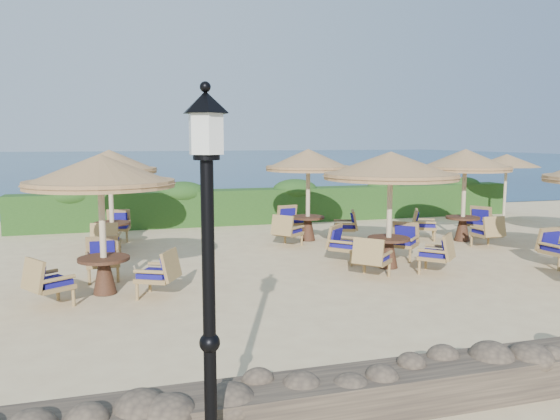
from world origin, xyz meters
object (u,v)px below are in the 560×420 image
at_px(extra_parasol, 507,161).
at_px(cafe_set_0, 101,194).
at_px(cafe_set_1, 390,186).
at_px(cafe_set_3, 110,176).
at_px(lamp_post, 209,303).
at_px(cafe_set_5, 465,177).
at_px(cafe_set_4, 308,178).

height_order(extra_parasol, cafe_set_0, cafe_set_0).
height_order(cafe_set_1, cafe_set_3, same).
xyz_separation_m(cafe_set_1, cafe_set_3, (-6.08, 4.16, 0.06)).
bearing_deg(lamp_post, cafe_set_0, 99.51).
bearing_deg(lamp_post, extra_parasol, 43.60).
distance_m(extra_parasol, cafe_set_5, 4.88).
relative_size(cafe_set_0, cafe_set_1, 0.92).
relative_size(cafe_set_1, cafe_set_4, 1.12).
distance_m(cafe_set_1, cafe_set_3, 7.37).
distance_m(cafe_set_4, cafe_set_5, 4.47).
bearing_deg(cafe_set_0, cafe_set_1, 3.65).
bearing_deg(lamp_post, cafe_set_3, 94.98).
height_order(cafe_set_3, cafe_set_4, same).
relative_size(cafe_set_0, cafe_set_3, 0.98).
height_order(extra_parasol, cafe_set_4, cafe_set_4).
xyz_separation_m(cafe_set_4, cafe_set_5, (4.27, -1.33, 0.04)).
bearing_deg(cafe_set_4, extra_parasol, 11.70).
bearing_deg(cafe_set_0, extra_parasol, 23.11).
bearing_deg(cafe_set_0, lamp_post, -80.49).
relative_size(cafe_set_0, cafe_set_4, 1.03).
xyz_separation_m(lamp_post, cafe_set_4, (4.50, 10.32, 0.27)).
xyz_separation_m(lamp_post, extra_parasol, (12.60, 12.00, 0.62)).
height_order(cafe_set_0, cafe_set_4, same).
distance_m(cafe_set_3, cafe_set_5, 9.86).
bearing_deg(cafe_set_5, cafe_set_1, -146.36).
relative_size(lamp_post, cafe_set_1, 1.09).
relative_size(extra_parasol, cafe_set_1, 0.79).
bearing_deg(lamp_post, cafe_set_1, 51.97).
bearing_deg(cafe_set_4, cafe_set_1, -80.31).
bearing_deg(extra_parasol, cafe_set_3, -174.66).
xyz_separation_m(extra_parasol, cafe_set_5, (-3.83, -3.01, -0.31)).
bearing_deg(cafe_set_5, cafe_set_0, -164.02).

